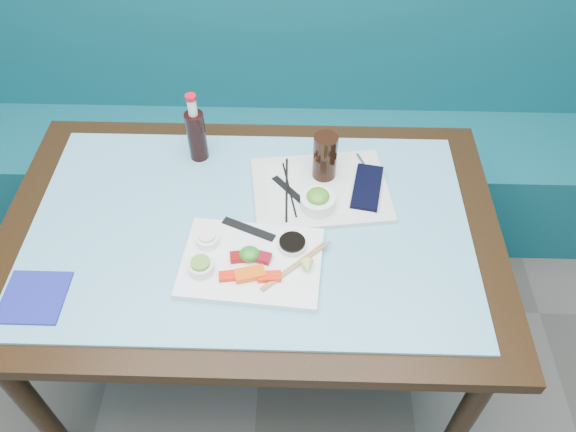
{
  "coord_description": "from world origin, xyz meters",
  "views": [
    {
      "loc": [
        0.14,
        0.44,
        1.94
      ],
      "look_at": [
        0.11,
        1.45,
        0.8
      ],
      "focal_mm": 35.0,
      "sensor_mm": 36.0,
      "label": 1
    }
  ],
  "objects_px": {
    "cola_bottle_body": "(197,136)",
    "serving_tray": "(320,190)",
    "booth_bench": "(269,135)",
    "sashimi_plate": "(252,263)",
    "seaweed_bowl": "(318,202)",
    "dining_table": "(251,246)",
    "blue_napkin": "(34,297)",
    "cola_glass": "(325,157)"
  },
  "relations": [
    {
      "from": "sashimi_plate",
      "to": "serving_tray",
      "type": "distance_m",
      "value": 0.33
    },
    {
      "from": "dining_table",
      "to": "cola_glass",
      "type": "relative_size",
      "value": 9.61
    },
    {
      "from": "serving_tray",
      "to": "seaweed_bowl",
      "type": "distance_m",
      "value": 0.08
    },
    {
      "from": "serving_tray",
      "to": "dining_table",
      "type": "bearing_deg",
      "value": -152.85
    },
    {
      "from": "cola_bottle_body",
      "to": "cola_glass",
      "type": "bearing_deg",
      "value": -12.85
    },
    {
      "from": "dining_table",
      "to": "blue_napkin",
      "type": "distance_m",
      "value": 0.59
    },
    {
      "from": "cola_bottle_body",
      "to": "serving_tray",
      "type": "bearing_deg",
      "value": -20.85
    },
    {
      "from": "dining_table",
      "to": "sashimi_plate",
      "type": "height_order",
      "value": "sashimi_plate"
    },
    {
      "from": "sashimi_plate",
      "to": "seaweed_bowl",
      "type": "xyz_separation_m",
      "value": [
        0.17,
        0.2,
        0.03
      ]
    },
    {
      "from": "dining_table",
      "to": "seaweed_bowl",
      "type": "bearing_deg",
      "value": 18.5
    },
    {
      "from": "seaweed_bowl",
      "to": "sashimi_plate",
      "type": "bearing_deg",
      "value": -131.06
    },
    {
      "from": "dining_table",
      "to": "cola_bottle_body",
      "type": "relative_size",
      "value": 8.56
    },
    {
      "from": "dining_table",
      "to": "serving_tray",
      "type": "bearing_deg",
      "value": 34.86
    },
    {
      "from": "blue_napkin",
      "to": "seaweed_bowl",
      "type": "bearing_deg",
      "value": 24.0
    },
    {
      "from": "booth_bench",
      "to": "sashimi_plate",
      "type": "distance_m",
      "value": 1.05
    },
    {
      "from": "sashimi_plate",
      "to": "seaweed_bowl",
      "type": "relative_size",
      "value": 3.67
    },
    {
      "from": "sashimi_plate",
      "to": "cola_bottle_body",
      "type": "xyz_separation_m",
      "value": [
        -0.19,
        0.42,
        0.07
      ]
    },
    {
      "from": "blue_napkin",
      "to": "dining_table",
      "type": "bearing_deg",
      "value": 25.88
    },
    {
      "from": "sashimi_plate",
      "to": "blue_napkin",
      "type": "height_order",
      "value": "sashimi_plate"
    },
    {
      "from": "booth_bench",
      "to": "cola_bottle_body",
      "type": "xyz_separation_m",
      "value": [
        -0.18,
        -0.56,
        0.46
      ]
    },
    {
      "from": "booth_bench",
      "to": "cola_bottle_body",
      "type": "relative_size",
      "value": 18.35
    },
    {
      "from": "serving_tray",
      "to": "cola_bottle_body",
      "type": "xyz_separation_m",
      "value": [
        -0.37,
        0.14,
        0.07
      ]
    },
    {
      "from": "booth_bench",
      "to": "seaweed_bowl",
      "type": "height_order",
      "value": "booth_bench"
    },
    {
      "from": "cola_bottle_body",
      "to": "booth_bench",
      "type": "bearing_deg",
      "value": 72.43
    },
    {
      "from": "cola_bottle_body",
      "to": "dining_table",
      "type": "bearing_deg",
      "value": -57.78
    },
    {
      "from": "cola_glass",
      "to": "blue_napkin",
      "type": "bearing_deg",
      "value": -148.57
    },
    {
      "from": "serving_tray",
      "to": "seaweed_bowl",
      "type": "height_order",
      "value": "seaweed_bowl"
    },
    {
      "from": "booth_bench",
      "to": "cola_glass",
      "type": "height_order",
      "value": "booth_bench"
    },
    {
      "from": "dining_table",
      "to": "seaweed_bowl",
      "type": "height_order",
      "value": "seaweed_bowl"
    },
    {
      "from": "cola_glass",
      "to": "cola_bottle_body",
      "type": "bearing_deg",
      "value": 167.15
    },
    {
      "from": "sashimi_plate",
      "to": "cola_glass",
      "type": "xyz_separation_m",
      "value": [
        0.19,
        0.33,
        0.08
      ]
    },
    {
      "from": "cola_glass",
      "to": "cola_bottle_body",
      "type": "relative_size",
      "value": 0.89
    },
    {
      "from": "booth_bench",
      "to": "serving_tray",
      "type": "bearing_deg",
      "value": -74.24
    },
    {
      "from": "seaweed_bowl",
      "to": "cola_bottle_body",
      "type": "distance_m",
      "value": 0.43
    },
    {
      "from": "cola_glass",
      "to": "cola_bottle_body",
      "type": "xyz_separation_m",
      "value": [
        -0.38,
        0.09,
        -0.01
      ]
    },
    {
      "from": "booth_bench",
      "to": "serving_tray",
      "type": "height_order",
      "value": "booth_bench"
    },
    {
      "from": "dining_table",
      "to": "cola_glass",
      "type": "height_order",
      "value": "cola_glass"
    },
    {
      "from": "seaweed_bowl",
      "to": "cola_glass",
      "type": "relative_size",
      "value": 0.68
    },
    {
      "from": "cola_bottle_body",
      "to": "blue_napkin",
      "type": "bearing_deg",
      "value": -122.87
    },
    {
      "from": "seaweed_bowl",
      "to": "blue_napkin",
      "type": "height_order",
      "value": "seaweed_bowl"
    },
    {
      "from": "booth_bench",
      "to": "seaweed_bowl",
      "type": "bearing_deg",
      "value": -76.39
    },
    {
      "from": "cola_bottle_body",
      "to": "blue_napkin",
      "type": "height_order",
      "value": "cola_bottle_body"
    }
  ]
}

